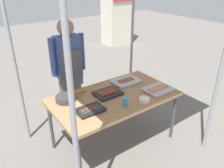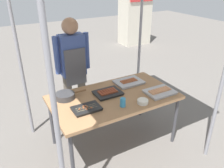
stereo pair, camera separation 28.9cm
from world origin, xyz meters
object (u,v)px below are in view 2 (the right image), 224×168
object	(u,v)px
cooking_wok	(65,96)
vendor_woman	(73,65)
tray_grilled_sausages	(160,92)
tray_spring_rolls	(129,82)
tray_pork_links	(108,93)
neighbor_stall_left	(135,13)
stall_table	(114,100)
condiment_bowl	(143,102)
tray_meat_skewers	(86,109)
drink_cup_near_edge	(123,102)

from	to	relation	value
cooking_wok	vendor_woman	distance (m)	0.60
tray_grilled_sausages	tray_spring_rolls	distance (m)	0.49
tray_pork_links	neighbor_stall_left	xyz separation A→B (m)	(3.11, 3.94, 0.20)
stall_table	tray_spring_rolls	bearing A→B (deg)	30.97
cooking_wok	condiment_bowl	distance (m)	0.96
tray_meat_skewers	cooking_wok	xyz separation A→B (m)	(-0.12, 0.37, 0.02)
tray_grilled_sausages	vendor_woman	bearing A→B (deg)	130.72
tray_grilled_sausages	tray_spring_rolls	world-z (taller)	tray_grilled_sausages
tray_grilled_sausages	vendor_woman	size ratio (longest dim) A/B	0.23
cooking_wok	vendor_woman	bearing A→B (deg)	58.48
stall_table	tray_pork_links	bearing A→B (deg)	119.20
condiment_bowl	drink_cup_near_edge	world-z (taller)	drink_cup_near_edge
tray_grilled_sausages	cooking_wok	world-z (taller)	cooking_wok
tray_spring_rolls	vendor_woman	world-z (taller)	vendor_woman
stall_table	tray_pork_links	world-z (taller)	tray_pork_links
condiment_bowl	vendor_woman	distance (m)	1.18
stall_table	vendor_woman	distance (m)	0.83
tray_grilled_sausages	stall_table	bearing A→B (deg)	158.30
cooking_wok	neighbor_stall_left	xyz separation A→B (m)	(3.63, 3.78, 0.18)
tray_spring_rolls	condiment_bowl	bearing A→B (deg)	-106.02
tray_meat_skewers	condiment_bowl	size ratio (longest dim) A/B	2.45
cooking_wok	condiment_bowl	size ratio (longest dim) A/B	3.03
tray_pork_links	tray_meat_skewers	bearing A→B (deg)	-151.80
condiment_bowl	tray_grilled_sausages	bearing A→B (deg)	16.23
condiment_bowl	vendor_woman	xyz separation A→B (m)	(-0.47, 1.06, 0.20)
tray_spring_rolls	tray_meat_skewers	bearing A→B (deg)	-156.48
tray_meat_skewers	drink_cup_near_edge	world-z (taller)	drink_cup_near_edge
tray_pork_links	condiment_bowl	size ratio (longest dim) A/B	2.61
drink_cup_near_edge	vendor_woman	bearing A→B (deg)	102.84
tray_spring_rolls	cooking_wok	distance (m)	0.93
tray_grilled_sausages	tray_meat_skewers	size ratio (longest dim) A/B	1.16
tray_spring_rolls	drink_cup_near_edge	bearing A→B (deg)	-129.51
drink_cup_near_edge	neighbor_stall_left	size ratio (longest dim) A/B	0.06
stall_table	cooking_wok	size ratio (longest dim) A/B	4.00
tray_pork_links	tray_spring_rolls	xyz separation A→B (m)	(0.42, 0.14, -0.00)
tray_pork_links	vendor_woman	bearing A→B (deg)	108.20
tray_grilled_sausages	vendor_woman	xyz separation A→B (m)	(-0.82, 0.96, 0.20)
neighbor_stall_left	vendor_woman	bearing A→B (deg)	-135.33
tray_meat_skewers	stall_table	bearing A→B (deg)	16.46
stall_table	vendor_woman	xyz separation A→B (m)	(-0.26, 0.73, 0.28)
tray_spring_rolls	tray_grilled_sausages	bearing A→B (deg)	-66.67
tray_pork_links	vendor_woman	world-z (taller)	vendor_woman
cooking_wok	neighbor_stall_left	size ratio (longest dim) A/B	0.21
stall_table	neighbor_stall_left	bearing A→B (deg)	52.66
cooking_wok	drink_cup_near_edge	world-z (taller)	drink_cup_near_edge
stall_table	cooking_wok	bearing A→B (deg)	156.60
tray_meat_skewers	vendor_woman	world-z (taller)	vendor_woman
tray_meat_skewers	drink_cup_near_edge	bearing A→B (deg)	-18.63
drink_cup_near_edge	vendor_woman	xyz separation A→B (m)	(-0.23, 1.00, 0.17)
cooking_wok	neighbor_stall_left	bearing A→B (deg)	46.17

